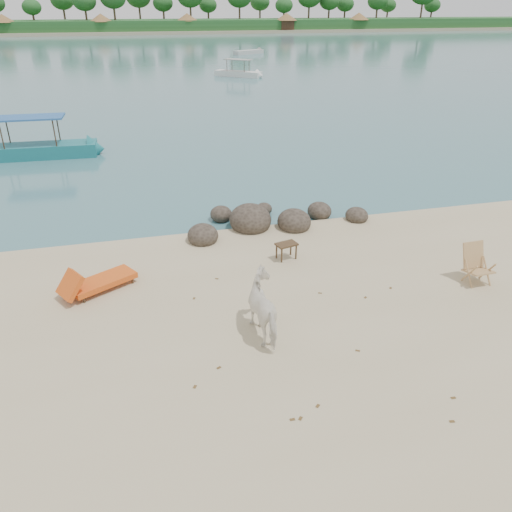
{
  "coord_description": "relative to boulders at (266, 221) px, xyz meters",
  "views": [
    {
      "loc": [
        -3.12,
        -8.86,
        6.67
      ],
      "look_at": [
        -0.35,
        2.0,
        1.0
      ],
      "focal_mm": 35.0,
      "sensor_mm": 36.0,
      "label": 1
    }
  ],
  "objects": [
    {
      "name": "water",
      "position": [
        -0.99,
        84.04,
        -0.2
      ],
      "size": [
        400.0,
        400.0,
        0.0
      ],
      "primitive_type": "plane",
      "color": "#346669",
      "rests_on": "ground"
    },
    {
      "name": "far_shore",
      "position": [
        -0.99,
        164.04,
        -0.2
      ],
      "size": [
        420.0,
        90.0,
        1.4
      ],
      "primitive_type": "cube",
      "color": "tan",
      "rests_on": "ground"
    },
    {
      "name": "far_scenery",
      "position": [
        -0.96,
        130.74,
        2.95
      ],
      "size": [
        420.0,
        18.0,
        9.5
      ],
      "color": "#1E4C1E",
      "rests_on": "ground"
    },
    {
      "name": "boulders",
      "position": [
        0.0,
        0.0,
        0.0
      ],
      "size": [
        6.27,
        2.75,
        1.04
      ],
      "rotation": [
        0.0,
        0.0,
        -0.01
      ],
      "color": "#2E261E",
      "rests_on": "ground"
    },
    {
      "name": "cow",
      "position": [
        -1.57,
        -5.9,
        0.48
      ],
      "size": [
        0.94,
        1.69,
        1.36
      ],
      "primitive_type": "imported",
      "rotation": [
        0.0,
        0.0,
        3.27
      ],
      "color": "white",
      "rests_on": "ground"
    },
    {
      "name": "side_table",
      "position": [
        -0.06,
        -2.48,
        0.05
      ],
      "size": [
        0.68,
        0.52,
        0.49
      ],
      "primitive_type": null,
      "rotation": [
        0.0,
        0.0,
        0.24
      ],
      "color": "#362615",
      "rests_on": "ground"
    },
    {
      "name": "lounge_chair",
      "position": [
        -5.2,
        -2.94,
        0.12
      ],
      "size": [
        2.21,
        1.71,
        0.64
      ],
      "primitive_type": null,
      "rotation": [
        0.0,
        0.0,
        0.53
      ],
      "color": "#E3501A",
      "rests_on": "ground"
    },
    {
      "name": "deck_chair",
      "position": [
        4.42,
        -5.09,
        0.33
      ],
      "size": [
        0.7,
        0.76,
        1.04
      ],
      "primitive_type": null,
      "rotation": [
        0.0,
        0.0,
        0.04
      ],
      "color": "tan",
      "rests_on": "ground"
    },
    {
      "name": "boat_near",
      "position": [
        -8.66,
        11.11,
        1.39
      ],
      "size": [
        6.58,
        1.7,
        3.18
      ],
      "primitive_type": null,
      "rotation": [
        0.0,
        0.0,
        -0.04
      ],
      "color": "#18696F",
      "rests_on": "water"
    },
    {
      "name": "boat_mid",
      "position": [
        7.55,
        38.49,
        1.18
      ],
      "size": [
        5.09,
        4.63,
        2.75
      ],
      "primitive_type": null,
      "rotation": [
        0.0,
        0.0,
        -0.71
      ],
      "color": "silver",
      "rests_on": "water"
    },
    {
      "name": "boat_far",
      "position": [
        14.71,
        63.64,
        0.13
      ],
      "size": [
        5.63,
        3.81,
        0.66
      ],
      "primitive_type": null,
      "rotation": [
        0.0,
        0.0,
        0.49
      ],
      "color": "#B4B4AF",
      "rests_on": "water"
    },
    {
      "name": "dead_leaves",
      "position": [
        -0.8,
        -6.63,
        -0.19
      ],
      "size": [
        5.64,
        6.26,
        0.0
      ],
      "color": "brown",
      "rests_on": "ground"
    }
  ]
}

